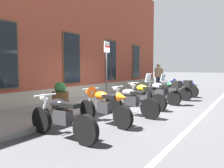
{
  "coord_description": "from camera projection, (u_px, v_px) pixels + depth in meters",
  "views": [
    {
      "loc": [
        -8.17,
        -4.57,
        1.64
      ],
      "look_at": [
        -0.54,
        0.27,
        0.97
      ],
      "focal_mm": 35.43,
      "sensor_mm": 36.0,
      "label": 1
    }
  ],
  "objects": [
    {
      "name": "motorcycle_grey_naked",
      "position": [
        130.0,
        102.0,
        7.5
      ],
      "size": [
        0.62,
        2.17,
        0.98
      ],
      "color": "black",
      "rests_on": "ground_plane"
    },
    {
      "name": "pedestrian_blue_top",
      "position": [
        158.0,
        75.0,
        15.86
      ],
      "size": [
        0.37,
        0.52,
        1.74
      ],
      "color": "black",
      "rests_on": "sidewalk"
    },
    {
      "name": "motorcycle_silver_touring",
      "position": [
        162.0,
        91.0,
        9.93
      ],
      "size": [
        0.78,
        2.09,
        1.37
      ],
      "color": "black",
      "rests_on": "ground_plane"
    },
    {
      "name": "motorcycle_yellow_naked",
      "position": [
        143.0,
        96.0,
        8.85
      ],
      "size": [
        0.81,
        2.1,
        1.02
      ],
      "color": "black",
      "rests_on": "ground_plane"
    },
    {
      "name": "motorcycle_green_touring",
      "position": [
        175.0,
        89.0,
        11.29
      ],
      "size": [
        0.81,
        2.05,
        1.31
      ],
      "color": "black",
      "rests_on": "ground_plane"
    },
    {
      "name": "motorcycle_blue_sport",
      "position": [
        180.0,
        87.0,
        12.64
      ],
      "size": [
        0.79,
        1.99,
        1.0
      ],
      "color": "black",
      "rests_on": "ground_plane"
    },
    {
      "name": "parking_sign",
      "position": [
        107.0,
        63.0,
        9.1
      ],
      "size": [
        0.36,
        0.07,
        2.59
      ],
      "color": "#4C4C51",
      "rests_on": "sidewalk"
    },
    {
      "name": "ground_plane",
      "position": [
        124.0,
        106.0,
        9.44
      ],
      "size": [
        140.0,
        140.0,
        0.0
      ],
      "primitive_type": "plane",
      "color": "#38383A"
    },
    {
      "name": "motorcycle_orange_sport",
      "position": [
        102.0,
        104.0,
        6.43
      ],
      "size": [
        0.74,
        2.12,
        1.08
      ],
      "color": "black",
      "rests_on": "ground_plane"
    },
    {
      "name": "motorcycle_black_naked",
      "position": [
        61.0,
        118.0,
        5.08
      ],
      "size": [
        0.62,
        2.19,
        0.99
      ],
      "color": "black",
      "rests_on": "ground_plane"
    },
    {
      "name": "barrel_planter",
      "position": [
        60.0,
        98.0,
        7.74
      ],
      "size": [
        0.6,
        0.6,
        0.99
      ],
      "color": "brown",
      "rests_on": "sidewalk"
    },
    {
      "name": "pedestrian_tan_coat",
      "position": [
        159.0,
        75.0,
        15.07
      ],
      "size": [
        0.25,
        0.66,
        1.73
      ],
      "color": "#2D3351",
      "rests_on": "sidewalk"
    },
    {
      "name": "sidewalk",
      "position": [
        96.0,
        101.0,
        10.23
      ],
      "size": [
        27.38,
        2.99,
        0.15
      ],
      "primitive_type": "cube",
      "color": "slate",
      "rests_on": "ground_plane"
    },
    {
      "name": "lane_stripe",
      "position": [
        204.0,
        114.0,
        7.73
      ],
      "size": [
        27.38,
        0.12,
        0.01
      ],
      "primitive_type": "cube",
      "color": "silver",
      "rests_on": "ground_plane"
    },
    {
      "name": "brick_pub_facade",
      "position": [
        22.0,
        32.0,
        12.81
      ],
      "size": [
        21.38,
        7.77,
        7.46
      ],
      "color": "brown",
      "rests_on": "ground_plane"
    }
  ]
}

